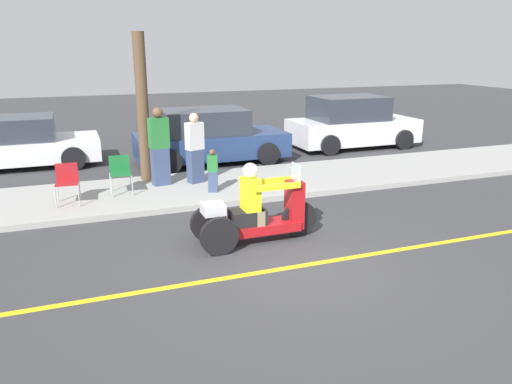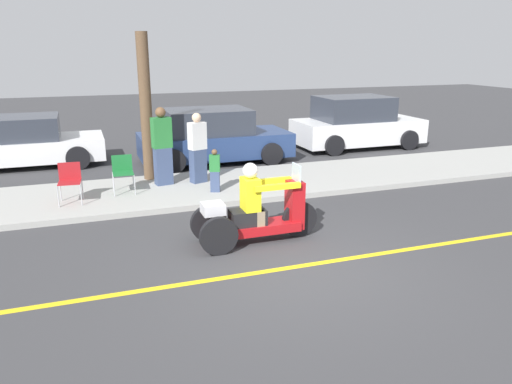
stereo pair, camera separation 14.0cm
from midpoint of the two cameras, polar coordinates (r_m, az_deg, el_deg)
name	(u,v)px [view 2 (the right image)]	position (r m, az deg, el deg)	size (l,w,h in m)	color
ground_plane	(299,266)	(7.81, 5.49, -8.46)	(60.00, 60.00, 0.00)	#38383A
lane_stripe	(282,269)	(7.70, 3.51, -8.76)	(24.00, 0.12, 0.01)	gold
sidewalk_strip	(219,187)	(11.86, -3.87, 0.63)	(28.00, 2.80, 0.12)	#9E9E99
motorcycle_trike	(256,214)	(8.53, 0.44, -2.53)	(2.21, 0.76, 1.41)	black
spectator_mid_group	(215,171)	(11.12, -4.37, 2.36)	(0.26, 0.21, 0.97)	#38476B
spectator_far_back	(162,148)	(11.80, -10.33, 4.99)	(0.47, 0.33, 1.82)	#38476B
spectator_with_child	(198,149)	(11.88, -6.36, 4.87)	(0.45, 0.35, 1.66)	#38476B
folding_chair_curbside	(70,178)	(11.02, -20.18, 1.46)	(0.50, 0.50, 0.82)	#A5A8AD
folding_chair_set_back	(123,170)	(11.44, -14.65, 2.46)	(0.48, 0.48, 0.82)	#A5A8AD
parked_car_lot_left	(356,124)	(17.00, 11.61, 7.63)	(4.20, 2.08, 1.69)	silver
parked_car_lot_center	(22,143)	(15.45, -24.98, 5.14)	(4.25, 2.07, 1.40)	silver
parked_car_lot_far	(213,137)	(14.56, -4.70, 6.25)	(4.30, 2.08, 1.54)	navy
tree_trunk	(146,108)	(12.26, -12.16, 9.38)	(0.28, 0.28, 3.47)	brown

